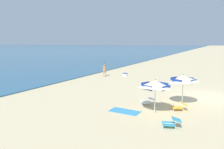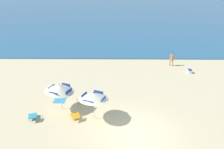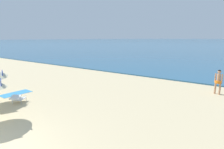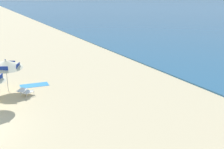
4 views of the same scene
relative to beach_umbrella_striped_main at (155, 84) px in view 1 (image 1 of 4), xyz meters
The scene contains 9 objects.
ground_plane 6.01m from the beach_umbrella_striped_main, 25.99° to the right, with size 800.00×800.00×0.00m, color #CCB78C.
beach_umbrella_striped_main is the anchor object (origin of this frame).
beach_umbrella_striped_second 2.72m from the beach_umbrella_striped_main, 24.85° to the right, with size 2.50×2.52×2.06m.
lounge_chair_under_umbrella 2.17m from the beach_umbrella_striped_main, 30.91° to the left, with size 0.91×1.00×0.50m.
lounge_chair_beside_umbrella 2.53m from the beach_umbrella_striped_main, 142.16° to the right, with size 0.77×0.98×0.50m.
lounge_chair_facing_sea 2.21m from the beach_umbrella_striped_main, 45.40° to the right, with size 0.87×1.03×0.52m.
person_standing_near_shore 13.65m from the beach_umbrella_striped_main, 41.44° to the left, with size 0.46×0.39×1.59m.
cooler_box 13.57m from the beach_umbrella_striped_main, 30.78° to the left, with size 0.38×0.52×0.43m.
beach_towel 2.43m from the beach_umbrella_striped_main, 105.58° to the left, with size 0.90×1.80×0.01m, color #3384BC.
Camera 1 is at (-16.39, -0.49, 3.99)m, focal length 33.00 mm.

